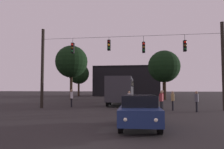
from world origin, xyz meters
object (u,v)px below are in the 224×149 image
pedestrian_crossing_left (197,100)px  pedestrian_crossing_right (161,100)px  car_far_left (123,94)px  car_near_right (139,110)px  pedestrian_near_bus (173,100)px  city_bus (122,88)px  tree_left_silhouette (71,62)px  tree_right_far (79,74)px  pedestrian_crossing_center (72,97)px  tree_behind_building (164,67)px  pedestrian_far_side (129,99)px  pedestrian_trailing (162,98)px

pedestrian_crossing_left → pedestrian_crossing_right: pedestrian_crossing_left is taller
car_far_left → pedestrian_crossing_left: (7.51, -18.65, 0.11)m
car_near_right → pedestrian_near_bus: (2.62, 8.04, 0.10)m
car_near_right → car_far_left: 25.89m
city_bus → pedestrian_crossing_right: city_bus is taller
tree_left_silhouette → tree_right_far: tree_left_silhouette is taller
pedestrian_crossing_center → tree_right_far: (-7.47, 26.82, 4.09)m
car_near_right → tree_behind_building: bearing=81.7°
pedestrian_crossing_left → pedestrian_far_side: pedestrian_crossing_left is taller
pedestrian_crossing_right → tree_left_silhouette: bearing=129.1°
pedestrian_far_side → tree_right_far: 31.27m
pedestrian_crossing_right → tree_right_far: size_ratio=0.22×
car_far_left → pedestrian_far_side: (2.18, -17.13, 0.10)m
pedestrian_crossing_right → pedestrian_near_bus: size_ratio=1.01×
pedestrian_crossing_right → tree_left_silhouette: 21.19m
city_bus → pedestrian_crossing_center: city_bus is taller
pedestrian_crossing_left → pedestrian_near_bus: bearing=149.1°
pedestrian_far_side → tree_right_far: size_ratio=0.22×
city_bus → car_near_right: bearing=-81.3°
car_far_left → pedestrian_crossing_center: bearing=-102.4°
car_far_left → pedestrian_trailing: 17.12m
pedestrian_trailing → tree_left_silhouette: size_ratio=0.19×
city_bus → pedestrian_crossing_center: bearing=-130.4°
pedestrian_far_side → city_bus: bearing=101.0°
pedestrian_crossing_left → pedestrian_crossing_center: pedestrian_crossing_center is taller
city_bus → car_far_left: size_ratio=2.53×
pedestrian_far_side → car_near_right: bearing=-83.1°
pedestrian_trailing → tree_behind_building: tree_behind_building is taller
pedestrian_crossing_left → pedestrian_crossing_right: size_ratio=1.00×
city_bus → pedestrian_near_bus: city_bus is taller
car_far_left → tree_right_far: 16.07m
pedestrian_crossing_center → pedestrian_far_side: 5.82m
pedestrian_near_bus → pedestrian_far_side: (-3.66, 0.53, -0.00)m
pedestrian_trailing → tree_left_silhouette: bearing=133.8°
tree_right_far → tree_left_silhouette: bearing=-78.1°
pedestrian_crossing_center → tree_behind_building: tree_behind_building is taller
pedestrian_far_side → tree_left_silhouette: tree_left_silhouette is taller
pedestrian_near_bus → tree_left_silhouette: bearing=132.7°
car_far_left → tree_behind_building: bearing=-14.7°
pedestrian_trailing → tree_right_far: size_ratio=0.22×
tree_behind_building → car_near_right: bearing=-98.3°
tree_right_far → pedestrian_crossing_right: bearing=-61.8°
car_near_right → pedestrian_crossing_left: size_ratio=2.71×
pedestrian_near_bus → car_far_left: bearing=108.3°
car_far_left → pedestrian_far_side: 17.26m
pedestrian_crossing_center → tree_behind_building: 17.93m
pedestrian_trailing → pedestrian_crossing_center: bearing=177.0°
pedestrian_far_side → pedestrian_crossing_right: bearing=-27.1°
tree_behind_building → pedestrian_far_side: bearing=-106.4°
car_far_left → car_near_right: bearing=-82.9°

